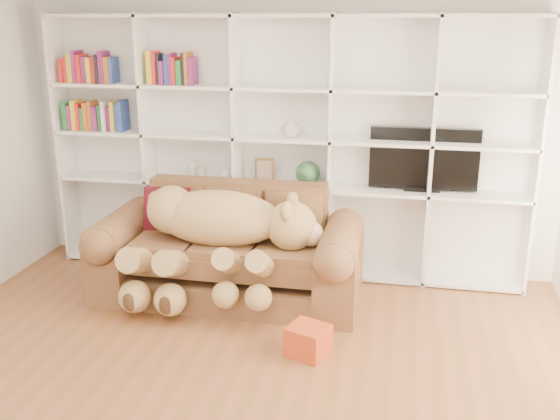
% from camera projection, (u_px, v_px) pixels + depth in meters
% --- Properties ---
extents(floor, '(5.00, 5.00, 0.00)m').
position_uv_depth(floor, '(214.00, 409.00, 3.93)').
color(floor, brown).
rests_on(floor, ground).
extents(wall_back, '(5.00, 0.02, 2.70)m').
position_uv_depth(wall_back, '(288.00, 129.00, 5.87)').
color(wall_back, white).
rests_on(wall_back, floor).
extents(bookshelf, '(4.43, 0.35, 2.40)m').
position_uv_depth(bookshelf, '(260.00, 135.00, 5.80)').
color(bookshelf, white).
rests_on(bookshelf, floor).
extents(sofa, '(2.27, 0.98, 0.95)m').
position_uv_depth(sofa, '(229.00, 256.00, 5.45)').
color(sofa, brown).
rests_on(sofa, floor).
extents(teddy_bear, '(1.60, 0.90, 0.93)m').
position_uv_depth(teddy_bear, '(217.00, 232.00, 5.19)').
color(teddy_bear, tan).
rests_on(teddy_bear, sofa).
extents(throw_pillow, '(0.45, 0.28, 0.44)m').
position_uv_depth(throw_pillow, '(169.00, 210.00, 5.61)').
color(throw_pillow, '#560E22').
rests_on(throw_pillow, sofa).
extents(gift_box, '(0.35, 0.34, 0.22)m').
position_uv_depth(gift_box, '(308.00, 340.00, 4.54)').
color(gift_box, '#C3411A').
rests_on(gift_box, floor).
extents(tv, '(0.96, 0.18, 0.56)m').
position_uv_depth(tv, '(424.00, 160.00, 5.56)').
color(tv, black).
rests_on(tv, bookshelf).
extents(picture_frame, '(0.18, 0.06, 0.23)m').
position_uv_depth(picture_frame, '(265.00, 170.00, 5.83)').
color(picture_frame, brown).
rests_on(picture_frame, bookshelf).
extents(green_vase, '(0.23, 0.23, 0.23)m').
position_uv_depth(green_vase, '(308.00, 173.00, 5.75)').
color(green_vase, '#305E36').
rests_on(green_vase, bookshelf).
extents(figurine_tall, '(0.10, 0.10, 0.17)m').
position_uv_depth(figurine_tall, '(191.00, 171.00, 5.97)').
color(figurine_tall, beige).
rests_on(figurine_tall, bookshelf).
extents(figurine_short, '(0.09, 0.09, 0.12)m').
position_uv_depth(figurine_short, '(201.00, 174.00, 5.96)').
color(figurine_short, beige).
rests_on(figurine_short, bookshelf).
extents(snow_globe, '(0.11, 0.11, 0.11)m').
position_uv_depth(snow_globe, '(225.00, 175.00, 5.92)').
color(snow_globe, white).
rests_on(snow_globe, bookshelf).
extents(shelf_vase, '(0.18, 0.18, 0.18)m').
position_uv_depth(shelf_vase, '(290.00, 127.00, 5.66)').
color(shelf_vase, beige).
rests_on(shelf_vase, bookshelf).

